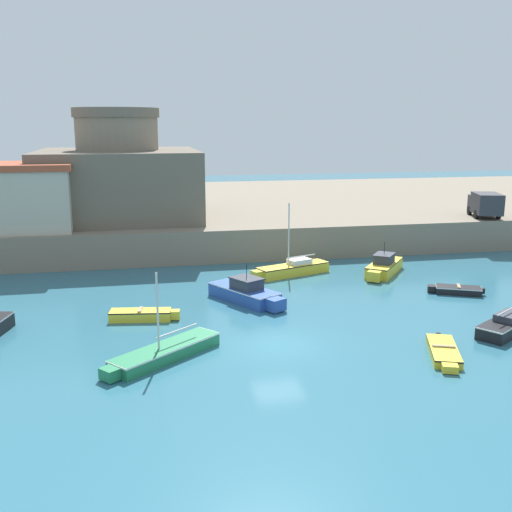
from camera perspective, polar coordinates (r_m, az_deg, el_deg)
ground_plane at (r=30.37m, az=2.15°, el=-8.49°), size 200.00×200.00×0.00m
quay_seawall at (r=66.66m, az=-5.64°, el=4.23°), size 120.00×40.00×2.67m
dinghy_yellow_1 at (r=34.58m, az=-10.76°, el=-5.51°), size 4.01×1.62×0.66m
motorboat_blue_2 at (r=37.33m, az=-0.94°, el=-3.51°), size 4.14×5.76×2.45m
motorboat_yellow_4 at (r=45.13m, az=12.08°, el=-0.98°), size 4.41×5.16×2.43m
sailboat_yellow_5 at (r=43.94m, az=3.46°, el=-1.21°), size 6.29×3.33×5.35m
dinghy_yellow_6 at (r=30.33m, az=17.45°, el=-8.66°), size 2.51×4.29×0.49m
dinghy_black_7 at (r=41.27m, az=18.57°, el=-3.06°), size 3.43×2.30×0.56m
sailboat_green_8 at (r=28.87m, az=-8.76°, el=-9.04°), size 5.79×5.01×4.28m
fortress at (r=54.71m, az=-12.92°, el=7.28°), size 13.68×13.68×9.52m
harbor_shed_near_wharf at (r=50.47m, az=-22.12°, el=5.26°), size 9.41×6.35×5.23m
truck_on_quay at (r=57.25m, az=21.00°, el=4.67°), size 3.20×4.71×2.20m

